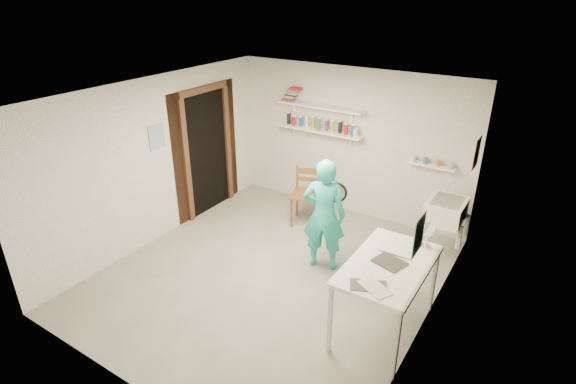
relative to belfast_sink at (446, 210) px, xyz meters
The scene contains 27 objects.
floor 2.54m from the belfast_sink, 135.83° to the right, with size 4.00×4.50×0.02m, color slate.
ceiling 2.98m from the belfast_sink, 135.83° to the right, with size 4.00×4.50×0.02m, color silver.
wall_back 1.90m from the belfast_sink, 162.26° to the left, with size 4.00×0.02×2.40m, color silver.
wall_front 4.36m from the belfast_sink, 113.84° to the right, with size 4.00×0.02×2.40m, color silver.
wall_left 4.16m from the belfast_sink, 155.67° to the right, with size 0.02×4.50×2.40m, color silver.
wall_right 1.79m from the belfast_sink, 81.30° to the right, with size 0.02×4.50×2.40m, color silver.
doorway_recess 3.81m from the belfast_sink, behind, with size 0.02×0.90×2.00m, color black.
corridor_box 4.51m from the belfast_sink, behind, with size 1.40×1.50×2.10m, color brown.
door_lintel 4.01m from the belfast_sink, behind, with size 0.06×1.05×0.10m, color brown.
door_jamb_near 3.91m from the belfast_sink, 162.82° to the right, with size 0.06×0.10×2.00m, color brown.
door_jamb_far 3.74m from the belfast_sink, behind, with size 0.06×0.10×2.00m, color brown.
shelf_lower 2.38m from the belfast_sink, 169.18° to the left, with size 1.50×0.22×0.03m, color white.
shelf_upper 2.52m from the belfast_sink, 169.18° to the left, with size 1.50×0.22×0.03m, color white.
ledge_shelf 0.75m from the belfast_sink, 130.40° to the left, with size 0.70×0.14×0.03m, color white.
poster_left 4.17m from the belfast_sink, 156.18° to the right, with size 0.01×0.28×0.36m, color #334C7F.
poster_right_a 0.89m from the belfast_sink, 22.79° to the left, with size 0.01×0.34×0.42m, color #995933.
poster_right_b 2.40m from the belfast_sink, 83.96° to the right, with size 0.01×0.30×0.38m, color #3F724C.
belfast_sink is the anchor object (origin of this frame).
man 1.73m from the belfast_sink, 137.88° to the right, with size 0.57×0.37×1.56m, color #25BDB5.
wall_clock 1.58m from the belfast_sink, 142.07° to the right, with size 0.28×0.28×0.04m, color #CABA8A.
wooden_chair 2.10m from the belfast_sink, behind, with size 0.47×0.45×1.00m, color brown.
work_table 1.93m from the belfast_sink, 93.30° to the right, with size 0.79×1.31×0.87m, color white.
desk_lamp 1.44m from the belfast_sink, 85.60° to the right, with size 0.16×0.16×0.16m, color white.
spray_cans 2.41m from the belfast_sink, 169.18° to the left, with size 1.34×0.06×0.17m.
book_stack 3.05m from the belfast_sink, behind, with size 0.32×0.14×0.22m.
ledge_pots 0.78m from the belfast_sink, 130.40° to the left, with size 0.48×0.07×0.09m.
papers 1.92m from the belfast_sink, 93.30° to the right, with size 0.30×0.22×0.02m.
Camera 1 is at (2.86, -4.09, 3.53)m, focal length 28.00 mm.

